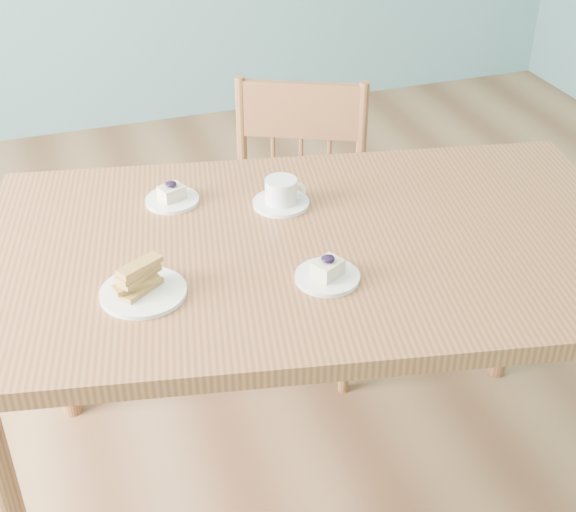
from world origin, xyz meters
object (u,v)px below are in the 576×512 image
at_px(cheesecake_plate_far, 172,197).
at_px(biscotti_plate, 143,285).
at_px(cheesecake_plate_near, 328,273).
at_px(coffee_cup, 282,194).
at_px(dining_table, 312,269).
at_px(dining_chair, 296,230).

relative_size(cheesecake_plate_far, biscotti_plate, 0.74).
distance_m(cheesecake_plate_near, biscotti_plate, 0.40).
bearing_deg(coffee_cup, dining_table, -65.00).
bearing_deg(coffee_cup, cheesecake_plate_near, -71.67).
distance_m(dining_table, cheesecake_plate_far, 0.41).
xyz_separation_m(dining_chair, coffee_cup, (-0.19, -0.41, 0.39)).
relative_size(cheesecake_plate_near, coffee_cup, 1.00).
xyz_separation_m(dining_table, cheesecake_plate_far, (-0.28, 0.29, 0.10)).
relative_size(dining_table, dining_chair, 1.81).
xyz_separation_m(cheesecake_plate_far, coffee_cup, (0.26, -0.10, 0.02)).
relative_size(dining_chair, cheesecake_plate_near, 6.55).
bearing_deg(dining_chair, coffee_cup, -88.74).
xyz_separation_m(cheesecake_plate_near, cheesecake_plate_far, (-0.25, 0.45, -0.00)).
bearing_deg(cheesecake_plate_far, dining_table, -46.13).
distance_m(dining_table, dining_chair, 0.68).
bearing_deg(biscotti_plate, cheesecake_plate_far, 69.27).
distance_m(cheesecake_plate_far, coffee_cup, 0.28).
distance_m(dining_chair, cheesecake_plate_near, 0.87).
height_order(dining_chair, coffee_cup, dining_chair).
xyz_separation_m(cheesecake_plate_near, biscotti_plate, (-0.40, 0.08, 0.01)).
relative_size(cheesecake_plate_near, cheesecake_plate_far, 1.05).
bearing_deg(biscotti_plate, cheesecake_plate_near, -10.72).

